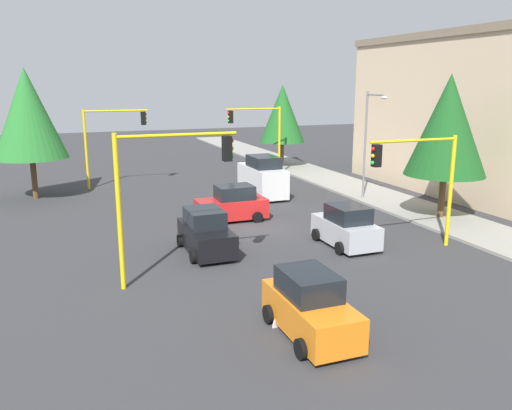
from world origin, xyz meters
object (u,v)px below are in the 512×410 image
traffic_signal_far_right (111,132)px  tree_roadside_near (448,125)px  car_black (206,233)px  street_lamp_curbside (369,134)px  tree_roadside_far (282,114)px  delivery_van_white (262,178)px  tree_opposite_side (28,114)px  car_red (232,205)px  traffic_signal_near_right (167,178)px  car_orange (310,307)px  car_silver (346,227)px  traffic_signal_far_left (259,128)px  traffic_signal_near_left (419,170)px

traffic_signal_far_right → tree_roadside_near: 22.80m
car_black → traffic_signal_far_right: bearing=-172.4°
street_lamp_curbside → car_black: (6.53, -12.64, -3.45)m
tree_roadside_far → delivery_van_white: bearing=-29.8°
traffic_signal_far_right → delivery_van_white: 11.62m
street_lamp_curbside → tree_opposite_side: 21.91m
car_red → traffic_signal_near_right: bearing=-32.9°
car_orange → car_black: (-8.83, -0.82, 0.00)m
car_silver → tree_roadside_far: bearing=163.8°
car_silver → tree_opposite_side: bearing=-139.4°
tree_roadside_near → car_red: 12.53m
tree_opposite_side → car_silver: tree_opposite_side is taller
delivery_van_white → traffic_signal_far_right: bearing=-126.6°
traffic_signal_near_right → car_orange: (5.75, 3.10, -3.21)m
tree_roadside_far → traffic_signal_far_left: bearing=-43.6°
traffic_signal_far_right → car_red: size_ratio=1.48×
street_lamp_curbside → tree_opposite_side: tree_opposite_side is taller
car_black → car_silver: bearing=77.6°
traffic_signal_far_right → car_silver: (18.34, 8.70, -3.14)m
street_lamp_curbside → tree_roadside_near: size_ratio=0.87×
traffic_signal_near_right → street_lamp_curbside: 17.75m
tree_roadside_far → tree_opposite_side: bearing=-73.7°
tree_opposite_side → car_orange: (23.75, 8.38, -4.69)m
car_orange → car_silver: bearing=142.8°
traffic_signal_far_right → traffic_signal_near_left: size_ratio=1.10×
tree_roadside_far → car_silver: tree_roadside_far is taller
traffic_signal_near_right → tree_opposite_side: bearing=-163.6°
traffic_signal_far_right → traffic_signal_near_right: traffic_signal_near_right is taller
car_orange → car_black: 8.87m
car_red → car_orange: 13.91m
traffic_signal_near_left → car_orange: traffic_signal_near_left is taller
tree_roadside_far → car_red: 19.30m
car_silver → delivery_van_white: bearing=178.2°
traffic_signal_far_left → traffic_signal_near_right: bearing=-29.7°
traffic_signal_far_left → tree_roadside_far: size_ratio=0.77×
tree_roadside_near → car_silver: 8.99m
traffic_signal_near_right → car_black: bearing=143.4°
traffic_signal_far_left → tree_roadside_near: (16.00, 4.81, 1.26)m
traffic_signal_far_left → traffic_signal_far_right: bearing=-90.0°
traffic_signal_far_right → car_black: traffic_signal_far_right is taller
delivery_van_white → car_orange: delivery_van_white is taller
tree_roadside_far → delivery_van_white: 12.85m
tree_opposite_side → traffic_signal_far_left: bearing=96.8°
car_red → car_silver: (6.34, 3.55, -0.00)m
car_black → car_orange: bearing=5.3°
traffic_signal_far_left → tree_opposite_side: (2.00, -16.69, 1.58)m
traffic_signal_far_left → car_silver: 18.80m
tree_roadside_far → delivery_van_white: tree_roadside_far is taller
tree_roadside_near → delivery_van_white: (-9.28, -7.13, -3.99)m
traffic_signal_near_left → delivery_van_white: bearing=-170.4°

